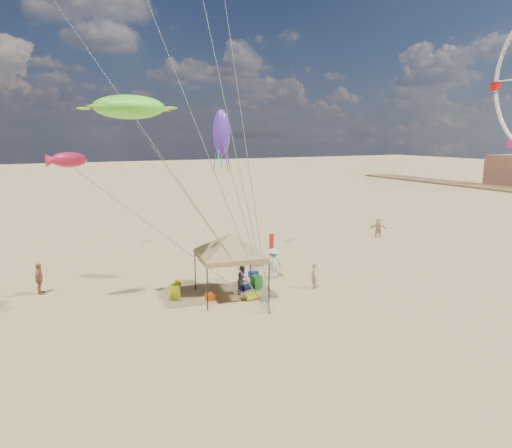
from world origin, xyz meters
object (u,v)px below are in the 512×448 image
(cooler_red, at_px, (211,297))
(beach_cart, at_px, (253,295))
(person_near_a, at_px, (314,276))
(person_far_c, at_px, (378,228))
(chair_green, at_px, (257,282))
(person_near_c, at_px, (273,263))
(person_near_b, at_px, (243,280))
(cooler_blue, at_px, (253,274))
(canopy_tent, at_px, (230,236))
(person_far_a, at_px, (39,279))
(feather_flag, at_px, (271,247))
(chair_yellow, at_px, (174,291))

(cooler_red, distance_m, beach_cart, 2.23)
(person_near_a, bearing_deg, person_far_c, 170.47)
(chair_green, height_order, person_near_c, person_near_c)
(person_near_b, bearing_deg, beach_cart, -125.50)
(beach_cart, bearing_deg, cooler_blue, 63.23)
(canopy_tent, relative_size, cooler_blue, 11.89)
(cooler_blue, relative_size, person_far_c, 0.33)
(person_near_b, relative_size, person_far_a, 0.92)
(cooler_blue, relative_size, person_near_b, 0.34)
(canopy_tent, bearing_deg, person_near_a, -10.66)
(person_near_a, bearing_deg, cooler_blue, -104.01)
(person_near_a, xyz_separation_m, person_far_a, (-13.82, 5.97, 0.11))
(feather_flag, height_order, person_far_a, feather_flag)
(cooler_blue, bearing_deg, person_far_a, 167.96)
(chair_green, xyz_separation_m, beach_cart, (-1.03, -1.54, -0.15))
(person_near_a, bearing_deg, feather_flag, -119.41)
(person_far_a, xyz_separation_m, person_far_c, (26.32, 2.87, -0.06))
(canopy_tent, xyz_separation_m, person_near_b, (0.78, 0.12, -2.54))
(feather_flag, distance_m, person_near_b, 3.93)
(cooler_red, relative_size, person_near_a, 0.36)
(cooler_blue, xyz_separation_m, person_far_c, (14.56, 5.38, 0.62))
(feather_flag, distance_m, person_near_c, 1.06)
(beach_cart, height_order, person_near_b, person_near_b)
(cooler_blue, bearing_deg, person_far_c, 20.28)
(cooler_red, height_order, chair_yellow, chair_yellow)
(chair_green, bearing_deg, feather_flag, 43.35)
(cooler_red, relative_size, beach_cart, 0.60)
(person_far_a, distance_m, person_far_c, 26.47)
(chair_yellow, bearing_deg, person_near_a, -15.65)
(chair_yellow, height_order, person_near_c, person_near_c)
(cooler_red, xyz_separation_m, person_near_b, (1.94, 0.16, 0.60))
(cooler_red, bearing_deg, cooler_blue, 34.51)
(chair_yellow, height_order, person_near_a, person_near_a)
(person_near_b, xyz_separation_m, person_far_a, (-9.89, 4.97, 0.07))
(feather_flag, xyz_separation_m, cooler_blue, (-1.15, 0.15, -1.60))
(person_near_a, bearing_deg, person_near_b, -59.11)
(person_near_a, relative_size, person_far_a, 0.88)
(canopy_tent, bearing_deg, feather_flag, 32.54)
(chair_green, bearing_deg, person_near_c, 34.74)
(beach_cart, bearing_deg, person_near_c, 44.90)
(chair_yellow, height_order, person_near_b, person_near_b)
(cooler_red, bearing_deg, canopy_tent, 2.01)
(chair_green, relative_size, chair_yellow, 1.00)
(cooler_red, xyz_separation_m, cooler_blue, (3.81, 2.62, 0.00))
(person_near_a, distance_m, person_far_c, 15.31)
(person_far_c, bearing_deg, chair_yellow, -118.71)
(beach_cart, xyz_separation_m, person_far_a, (-10.01, 5.97, 0.67))
(chair_yellow, bearing_deg, person_far_a, 148.61)
(feather_flag, bearing_deg, chair_green, -136.65)
(chair_yellow, distance_m, person_far_c, 21.08)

